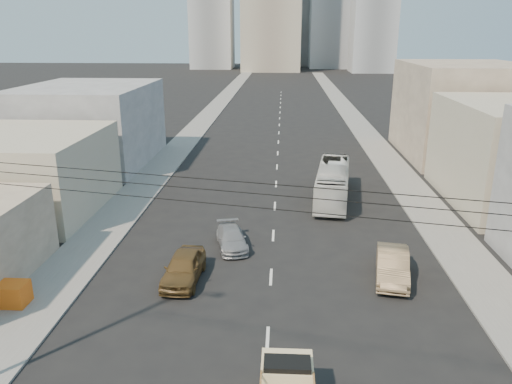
# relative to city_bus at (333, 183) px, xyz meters

# --- Properties ---
(sidewalk_left) EXTENTS (3.50, 180.00, 0.12)m
(sidewalk_left) POSITION_rel_city_bus_xyz_m (-16.42, 42.08, -1.39)
(sidewalk_left) COLOR slate
(sidewalk_left) RESTS_ON ground
(sidewalk_right) EXTENTS (3.50, 180.00, 0.12)m
(sidewalk_right) POSITION_rel_city_bus_xyz_m (7.08, 42.08, -1.39)
(sidewalk_right) COLOR slate
(sidewalk_right) RESTS_ON ground
(lane_dashes) EXTENTS (0.15, 104.00, 0.01)m
(lane_dashes) POSITION_rel_city_bus_xyz_m (-4.67, 25.08, -1.44)
(lane_dashes) COLOR silver
(lane_dashes) RESTS_ON ground
(city_bus) EXTENTS (3.78, 10.61, 2.89)m
(city_bus) POSITION_rel_city_bus_xyz_m (0.00, 0.00, 0.00)
(city_bus) COLOR silver
(city_bus) RESTS_ON ground
(sedan_brown) EXTENTS (2.09, 4.74, 1.59)m
(sedan_brown) POSITION_rel_city_bus_xyz_m (-9.48, -14.59, -0.65)
(sedan_brown) COLOR brown
(sedan_brown) RESTS_ON ground
(sedan_tan) EXTENTS (2.52, 5.11, 1.61)m
(sedan_tan) POSITION_rel_city_bus_xyz_m (2.07, -13.74, -0.64)
(sedan_tan) COLOR #8D7252
(sedan_tan) RESTS_ON ground
(sedan_grey) EXTENTS (2.65, 4.50, 1.22)m
(sedan_grey) POSITION_rel_city_bus_xyz_m (-7.29, -9.98, -0.83)
(sedan_grey) COLOR gray
(sedan_grey) RESTS_ON ground
(overhead_wires) EXTENTS (23.01, 5.02, 0.72)m
(overhead_wires) POSITION_rel_city_bus_xyz_m (-4.67, -26.42, 7.52)
(overhead_wires) COLOR black
(overhead_wires) RESTS_ON ground
(crate_stack) EXTENTS (1.80, 1.20, 1.14)m
(crate_stack) POSITION_rel_city_bus_xyz_m (-17.67, -17.76, -0.76)
(crate_stack) COLOR orange
(crate_stack) RESTS_ON sidewalk_left
(bldg_right_far) EXTENTS (12.00, 16.00, 10.00)m
(bldg_right_far) POSITION_rel_city_bus_xyz_m (15.33, 16.08, 3.55)
(bldg_right_far) COLOR gray
(bldg_right_far) RESTS_ON ground
(bldg_left_mid) EXTENTS (11.00, 12.00, 6.00)m
(bldg_left_mid) POSITION_rel_city_bus_xyz_m (-23.67, -3.92, 1.55)
(bldg_left_mid) COLOR #B4A991
(bldg_left_mid) RESTS_ON ground
(bldg_left_far) EXTENTS (12.00, 16.00, 8.00)m
(bldg_left_far) POSITION_rel_city_bus_xyz_m (-24.17, 11.08, 2.55)
(bldg_left_far) COLOR gray
(bldg_left_far) RESTS_ON ground
(midrise_ne) EXTENTS (16.00, 16.00, 40.00)m
(midrise_ne) POSITION_rel_city_bus_xyz_m (13.33, 157.08, 18.55)
(midrise_ne) COLOR gray
(midrise_ne) RESTS_ON ground
(midrise_nw) EXTENTS (15.00, 15.00, 34.00)m
(midrise_nw) POSITION_rel_city_bus_xyz_m (-30.67, 152.08, 15.55)
(midrise_nw) COLOR gray
(midrise_nw) RESTS_ON ground
(midrise_back) EXTENTS (18.00, 18.00, 44.00)m
(midrise_back) POSITION_rel_city_bus_xyz_m (1.33, 172.08, 20.55)
(midrise_back) COLOR gray
(midrise_back) RESTS_ON ground
(midrise_east) EXTENTS (14.00, 14.00, 28.00)m
(midrise_east) POSITION_rel_city_bus_xyz_m (25.33, 137.08, 12.55)
(midrise_east) COLOR gray
(midrise_east) RESTS_ON ground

